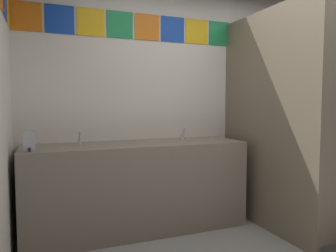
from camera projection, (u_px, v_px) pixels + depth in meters
name	position (u px, v px, depth m)	size (l,w,h in m)	color
wall_back	(195.00, 91.00, 3.75)	(3.83, 0.09, 2.79)	silver
vanity_counter	(137.00, 186.00, 3.20)	(2.14, 0.61, 0.87)	gray
faucet_left	(80.00, 139.00, 3.06)	(0.04, 0.10, 0.14)	silver
faucet_right	(183.00, 135.00, 3.45)	(0.04, 0.10, 0.14)	silver
soap_dispenser	(29.00, 142.00, 2.64)	(0.09, 0.09, 0.16)	#B7BABF
stall_divider	(296.00, 121.00, 3.04)	(0.92, 1.42, 2.18)	#726651
toilet	(290.00, 187.00, 3.71)	(0.39, 0.49, 0.74)	white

